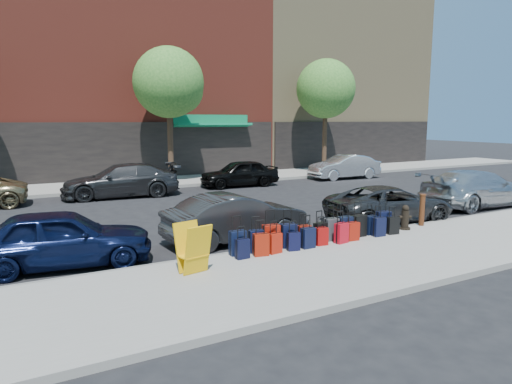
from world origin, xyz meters
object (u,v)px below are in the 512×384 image
car_near_0 (61,238)px  car_far_3 (344,167)px  tree_center (171,85)px  car_near_2 (390,204)px  tree_right (327,91)px  car_near_3 (477,188)px  car_far_1 (121,180)px  car_far_2 (239,173)px  car_near_1 (236,218)px  display_rack (193,249)px  suitcase_front_5 (320,232)px  fire_hydrant (405,218)px  bollard (422,209)px

car_near_0 → car_far_3: car_far_3 is taller
tree_center → car_near_2: size_ratio=1.60×
tree_right → car_near_3: tree_right is taller
car_near_2 → car_near_3: size_ratio=0.87×
car_far_1 → car_far_2: (6.30, 0.37, -0.05)m
car_near_1 → car_far_2: car_far_2 is taller
car_near_1 → display_rack: bearing=132.6°
suitcase_front_5 → car_near_0: 6.69m
suitcase_front_5 → car_far_1: (-2.97, 11.33, 0.33)m
tree_right → car_far_3: size_ratio=1.65×
tree_center → car_far_1: bearing=-139.7°
tree_right → fire_hydrant: size_ratio=9.46×
car_near_1 → tree_right: bearing=-49.9°
car_far_2 → car_far_3: car_far_3 is taller
display_rack → car_far_1: 12.06m
tree_center → display_rack: (-4.59, -15.01, -4.72)m
car_far_3 → bollard: bearing=-25.4°
car_near_0 → car_far_2: car_near_0 is taller
car_near_0 → car_near_1: (4.75, 0.14, -0.01)m
bollard → display_rack: display_rack is taller
suitcase_front_5 → car_near_2: 4.39m
fire_hydrant → car_far_1: (-6.21, 11.34, 0.26)m
suitcase_front_5 → car_near_3: size_ratio=0.17×
bollard → car_far_2: (-0.77, 11.60, 0.04)m
tree_right → fire_hydrant: (-7.82, -14.33, -4.91)m
display_rack → car_far_3: car_far_3 is taller
car_near_2 → tree_right: bearing=-20.7°
bollard → tree_center: bearing=104.0°
car_near_0 → car_near_2: bearing=-82.5°
fire_hydrant → display_rack: bearing=-152.4°
car_near_2 → car_far_3: car_far_3 is taller
display_rack → car_near_2: 8.42m
fire_hydrant → car_near_0: (-9.74, 1.62, 0.21)m
fire_hydrant → car_far_3: (7.15, 11.60, 0.22)m
bollard → car_far_1: size_ratio=0.19×
car_near_0 → car_far_3: 19.62m
tree_center → car_far_2: tree_center is taller
fire_hydrant → car_near_0: car_near_0 is taller
car_near_2 → car_near_3: bearing=-78.2°
tree_right → suitcase_front_5: 18.78m
car_near_0 → car_near_1: car_near_0 is taller
car_near_1 → car_far_1: bearing=2.9°
car_far_1 → fire_hydrant: bearing=34.4°
suitcase_front_5 → car_near_1: bearing=127.0°
suitcase_front_5 → car_far_3: car_far_3 is taller
tree_center → car_far_2: 6.05m
car_far_2 → display_rack: bearing=-26.5°
tree_right → bollard: (-6.96, -14.22, -4.73)m
tree_right → car_near_2: 15.34m
fire_hydrant → car_near_2: bearing=82.8°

